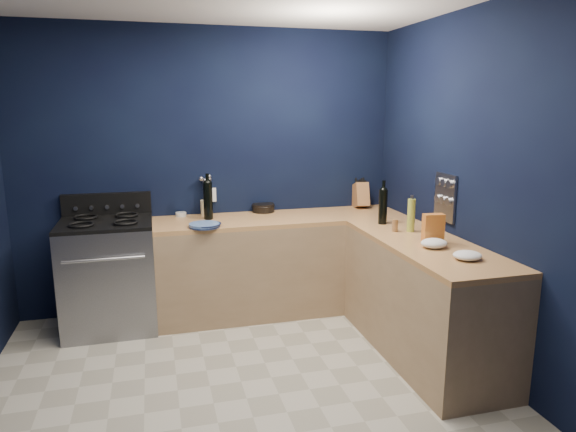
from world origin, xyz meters
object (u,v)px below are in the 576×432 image
object	(u,v)px
plate_stack	(204,225)
crouton_bag	(433,229)
utensil_crock	(207,207)
gas_range	(109,277)
knife_block	(360,196)

from	to	relation	value
plate_stack	crouton_bag	distance (m)	1.85
plate_stack	crouton_bag	size ratio (longest dim) A/B	1.15
plate_stack	utensil_crock	world-z (taller)	utensil_crock
gas_range	utensil_crock	world-z (taller)	utensil_crock
knife_block	utensil_crock	bearing A→B (deg)	-174.68
plate_stack	knife_block	size ratio (longest dim) A/B	1.09
utensil_crock	gas_range	bearing A→B (deg)	-162.91
knife_block	crouton_bag	bearing A→B (deg)	-85.11
utensil_crock	knife_block	distance (m)	1.53
plate_stack	utensil_crock	distance (m)	0.50
gas_range	plate_stack	bearing A→B (deg)	-15.29
gas_range	crouton_bag	bearing A→B (deg)	-26.34
utensil_crock	crouton_bag	size ratio (longest dim) A/B	0.63
plate_stack	knife_block	world-z (taller)	knife_block
knife_block	plate_stack	bearing A→B (deg)	-157.63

